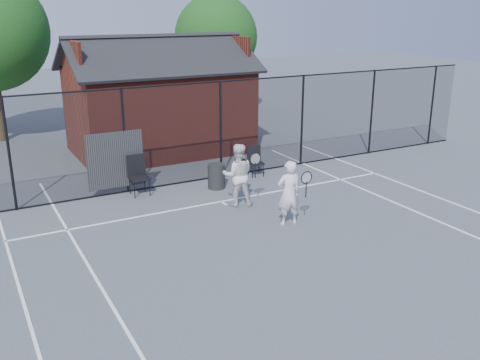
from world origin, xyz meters
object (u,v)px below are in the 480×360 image
clubhouse (159,107)px  player_back (238,175)px  chair_left (139,176)px  waste_bin (216,176)px  chair_right (256,162)px  player_front (289,193)px

clubhouse → player_back: clubhouse is taller
clubhouse → chair_left: 5.06m
player_back → waste_bin: bearing=85.8°
clubhouse → player_back: (-0.22, -6.44, -0.76)m
waste_bin → clubhouse: bearing=88.7°
waste_bin → chair_right: bearing=17.1°
clubhouse → waste_bin: size_ratio=8.89×
clubhouse → player_back: size_ratio=3.85×
chair_left → player_front: bearing=-55.9°
player_front → chair_left: bearing=123.2°
player_front → chair_left: size_ratio=1.47×
chair_left → player_back: bearing=-43.9°
chair_left → clubhouse: bearing=63.6°
player_front → chair_right: player_front is taller
player_back → chair_right: player_back is taller
player_front → player_back: player_back is taller
clubhouse → waste_bin: (-0.11, -4.90, -1.24)m
player_back → chair_right: 2.70m
waste_bin → player_back: bearing=-94.2°
clubhouse → player_front: (0.23, -8.21, -0.80)m
player_back → chair_left: (-2.05, 2.04, -0.30)m
clubhouse → player_front: clubhouse is taller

